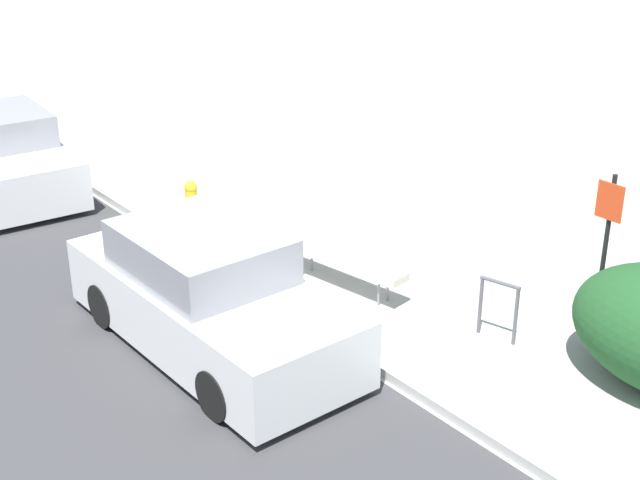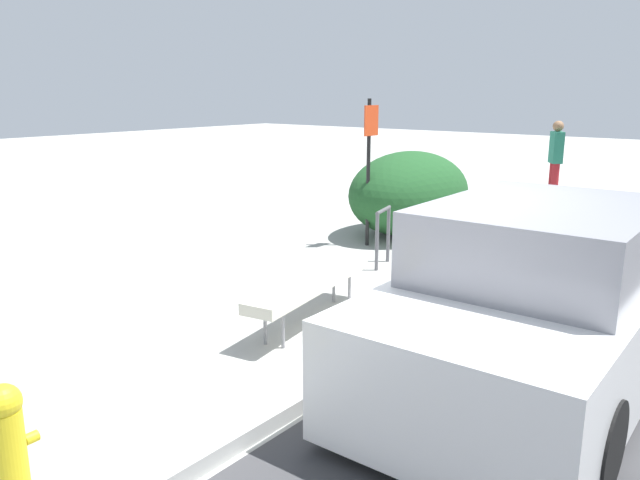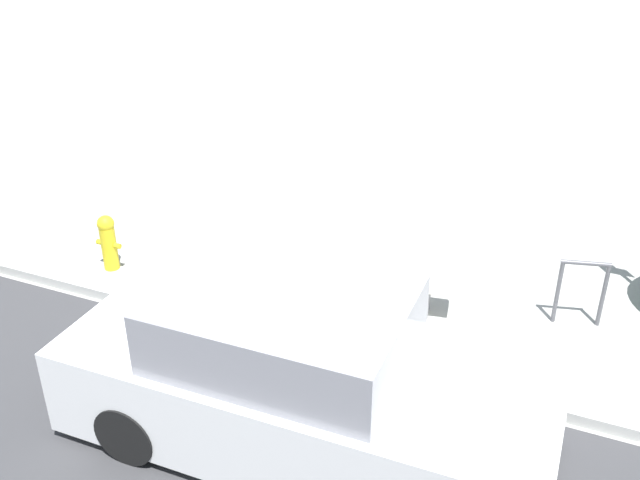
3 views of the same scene
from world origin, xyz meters
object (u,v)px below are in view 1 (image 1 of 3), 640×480
object	(u,v)px
bench	(344,260)
parked_car_far	(2,158)
fire_hydrant	(191,201)
parked_car_near	(209,297)
sign_post	(605,246)
bike_rack	(499,304)

from	to	relation	value
bench	parked_car_far	bearing A→B (deg)	-170.03
fire_hydrant	parked_car_near	size ratio (longest dim) A/B	0.17
sign_post	parked_car_far	bearing A→B (deg)	-158.87
parked_car_near	parked_car_far	bearing A→B (deg)	179.52
bike_rack	parked_car_far	distance (m)	9.64
bike_rack	parked_car_far	bearing A→B (deg)	-161.65
parked_car_near	parked_car_far	distance (m)	7.01
fire_hydrant	parked_car_far	size ratio (longest dim) A/B	0.19
fire_hydrant	parked_car_far	distance (m)	3.90
bench	parked_car_near	xyz separation A→B (m)	(0.21, -2.37, 0.25)
bike_rack	sign_post	world-z (taller)	sign_post
bench	fire_hydrant	bearing A→B (deg)	178.38
sign_post	parked_car_near	world-z (taller)	sign_post
sign_post	fire_hydrant	world-z (taller)	sign_post
parked_car_far	parked_car_near	bearing A→B (deg)	4.41
sign_post	fire_hydrant	bearing A→B (deg)	-163.78
sign_post	fire_hydrant	distance (m)	6.99
parked_car_near	fire_hydrant	bearing A→B (deg)	151.62
sign_post	parked_car_near	bearing A→B (deg)	-128.23
bench	bike_rack	bearing A→B (deg)	5.00
bike_rack	fire_hydrant	size ratio (longest dim) A/B	1.08
sign_post	parked_car_far	world-z (taller)	sign_post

